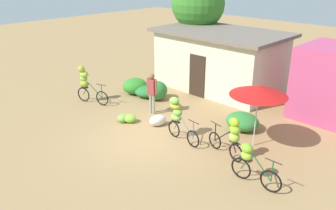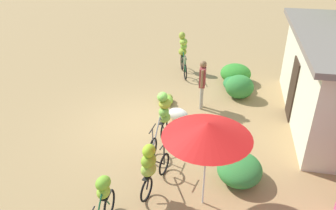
% 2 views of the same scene
% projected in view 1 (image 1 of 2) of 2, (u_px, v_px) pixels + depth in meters
% --- Properties ---
extents(ground_plane, '(60.00, 60.00, 0.00)m').
position_uv_depth(ground_plane, '(145.00, 139.00, 12.41)').
color(ground_plane, '#A07D50').
extents(building_low, '(6.32, 3.93, 2.91)m').
position_uv_depth(building_low, '(219.00, 60.00, 17.12)').
color(building_low, beige).
rests_on(building_low, ground).
extents(tree_behind_building, '(2.91, 2.91, 5.36)m').
position_uv_depth(tree_behind_building, '(198.00, 4.00, 18.69)').
color(tree_behind_building, brown).
rests_on(tree_behind_building, ground).
extents(hedge_bush_front_left, '(1.15, 1.23, 0.76)m').
position_uv_depth(hedge_bush_front_left, '(135.00, 86.00, 16.72)').
color(hedge_bush_front_left, '#33852A').
rests_on(hedge_bush_front_left, ground).
extents(hedge_bush_front_right, '(1.14, 1.05, 0.52)m').
position_uv_depth(hedge_bush_front_right, '(146.00, 91.00, 16.36)').
color(hedge_bush_front_right, '#2C7436').
rests_on(hedge_bush_front_right, ground).
extents(hedge_bush_mid, '(0.92, 1.04, 0.88)m').
position_uv_depth(hedge_bush_mid, '(157.00, 91.00, 15.93)').
color(hedge_bush_mid, '#327F36').
rests_on(hedge_bush_mid, ground).
extents(hedge_bush_by_door, '(1.28, 1.14, 0.66)m').
position_uv_depth(hedge_bush_by_door, '(242.00, 121.00, 13.05)').
color(hedge_bush_by_door, '#307F36').
rests_on(hedge_bush_by_door, ground).
extents(market_umbrella, '(1.92, 1.92, 2.22)m').
position_uv_depth(market_umbrella, '(259.00, 90.00, 11.22)').
color(market_umbrella, beige).
rests_on(market_umbrella, ground).
extents(bicycle_leftmost, '(1.68, 0.60, 1.70)m').
position_uv_depth(bicycle_leftmost, '(86.00, 82.00, 15.44)').
color(bicycle_leftmost, black).
rests_on(bicycle_leftmost, ground).
extents(bicycle_near_pile, '(1.61, 0.44, 1.56)m').
position_uv_depth(bicycle_near_pile, '(178.00, 115.00, 12.16)').
color(bicycle_near_pile, black).
rests_on(bicycle_near_pile, ground).
extents(bicycle_center_loaded, '(1.59, 0.51, 1.45)m').
position_uv_depth(bicycle_center_loaded, '(232.00, 135.00, 10.89)').
color(bicycle_center_loaded, black).
rests_on(bicycle_center_loaded, ground).
extents(bicycle_by_shop, '(1.61, 0.38, 1.20)m').
position_uv_depth(bicycle_by_shop, '(251.00, 161.00, 9.70)').
color(bicycle_by_shop, black).
rests_on(bicycle_by_shop, ground).
extents(banana_pile_on_ground, '(0.82, 0.80, 0.34)m').
position_uv_depth(banana_pile_on_ground, '(127.00, 118.00, 13.72)').
color(banana_pile_on_ground, '#86C539').
rests_on(banana_pile_on_ground, ground).
extents(produce_sack, '(0.63, 0.80, 0.44)m').
position_uv_depth(produce_sack, '(158.00, 120.00, 13.40)').
color(produce_sack, silver).
rests_on(produce_sack, ground).
extents(person_vendor, '(0.58, 0.23, 1.77)m').
position_uv_depth(person_vendor, '(152.00, 89.00, 14.15)').
color(person_vendor, gray).
rests_on(person_vendor, ground).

